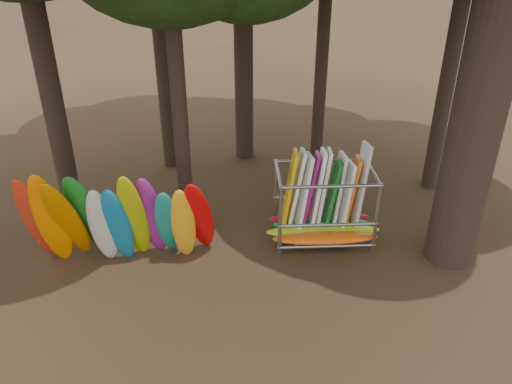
{
  "coord_description": "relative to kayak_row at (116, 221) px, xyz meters",
  "views": [
    {
      "loc": [
        -0.56,
        -10.01,
        7.6
      ],
      "look_at": [
        0.01,
        1.5,
        1.4
      ],
      "focal_mm": 35.0,
      "sensor_mm": 36.0,
      "label": 1
    }
  ],
  "objects": [
    {
      "name": "ground",
      "position": [
        3.41,
        -0.34,
        -1.34
      ],
      "size": [
        120.0,
        120.0,
        0.0
      ],
      "primitive_type": "plane",
      "color": "#47331E",
      "rests_on": "ground"
    },
    {
      "name": "kayak_row",
      "position": [
        0.0,
        0.0,
        0.0
      ],
      "size": [
        4.61,
        2.1,
        3.02
      ],
      "color": "red",
      "rests_on": "ground"
    },
    {
      "name": "storage_rack",
      "position": [
        5.18,
        0.94,
        -0.36
      ],
      "size": [
        3.06,
        1.56,
        2.72
      ],
      "color": "gray",
      "rests_on": "ground"
    }
  ]
}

